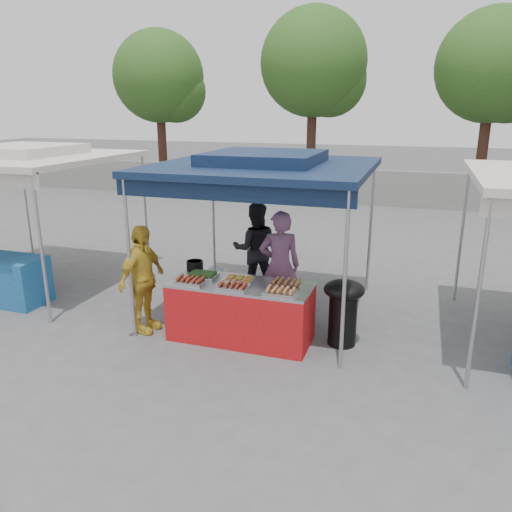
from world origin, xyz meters
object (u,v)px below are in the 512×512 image
(cooking_pot, at_px, (195,266))
(customer_person, at_px, (142,279))
(vendor_woman, at_px, (280,266))
(vendor_table, at_px, (241,311))
(wok_burner, at_px, (343,307))
(helper_man, at_px, (255,249))

(cooking_pot, height_order, customer_person, customer_person)
(vendor_woman, relative_size, customer_person, 1.07)
(vendor_table, bearing_deg, wok_burner, 11.99)
(wok_burner, distance_m, customer_person, 2.91)
(wok_burner, bearing_deg, customer_person, -148.16)
(cooking_pot, relative_size, wok_burner, 0.26)
(helper_man, bearing_deg, customer_person, 42.31)
(cooking_pot, distance_m, vendor_woman, 1.30)
(cooking_pot, relative_size, customer_person, 0.15)
(helper_man, relative_size, customer_person, 1.02)
(cooking_pot, distance_m, wok_burner, 2.29)
(vendor_woman, bearing_deg, wok_burner, 131.66)
(cooking_pot, xyz_separation_m, vendor_woman, (1.17, 0.55, -0.06))
(wok_burner, xyz_separation_m, helper_man, (-1.80, 1.55, 0.26))
(vendor_woman, relative_size, helper_man, 1.06)
(vendor_woman, bearing_deg, vendor_table, 50.21)
(vendor_table, relative_size, customer_person, 1.24)
(cooking_pot, bearing_deg, vendor_woman, 25.08)
(cooking_pot, bearing_deg, customer_person, -139.04)
(vendor_table, height_order, customer_person, customer_person)
(vendor_table, bearing_deg, vendor_woman, 70.07)
(vendor_woman, height_order, helper_man, vendor_woman)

